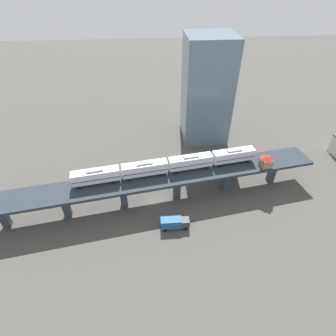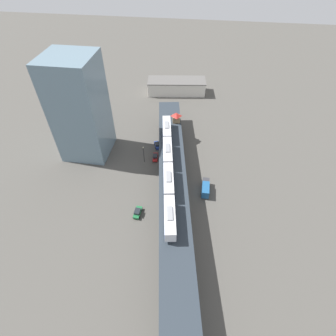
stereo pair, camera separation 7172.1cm
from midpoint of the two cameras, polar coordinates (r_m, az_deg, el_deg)
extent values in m
plane|color=#4C4944|center=(71.68, -21.91, -17.48)|extent=(400.00, 400.00, 0.00)
cube|color=#283039|center=(65.22, -23.78, -14.07)|extent=(23.13, 92.15, 0.80)
cube|color=#333D47|center=(61.65, -36.51, -47.86)|extent=(2.07, 2.07, 7.53)
cube|color=#333D47|center=(61.64, -29.57, -34.87)|extent=(2.07, 2.07, 7.53)
cube|color=#333D47|center=(65.18, -24.82, -22.34)|extent=(2.07, 2.07, 7.53)
cube|color=#333D47|center=(71.74, -21.41, -11.50)|extent=(2.07, 2.07, 7.53)
cube|color=#333D47|center=(80.60, -18.85, -2.73)|extent=(2.07, 2.07, 7.53)
cube|color=#333D47|center=(91.07, -16.87, 4.18)|extent=(2.07, 2.07, 7.53)
cube|color=silver|center=(57.77, -30.36, -24.52)|extent=(4.70, 12.29, 3.10)
cube|color=navy|center=(58.03, -30.24, -24.64)|extent=(4.70, 12.06, 0.24)
cube|color=gray|center=(56.32, -31.04, -23.82)|extent=(2.06, 4.37, 0.36)
cylinder|color=black|center=(59.11, -32.26, -28.77)|extent=(0.35, 0.86, 0.84)
cylinder|color=black|center=(58.04, -29.96, -29.31)|extent=(0.35, 0.86, 0.84)
cylinder|color=black|center=(61.38, -29.21, -21.59)|extent=(0.35, 0.86, 0.84)
cylinder|color=black|center=(60.36, -27.06, -21.93)|extent=(0.35, 0.86, 0.84)
cube|color=silver|center=(62.52, -26.29, -14.06)|extent=(4.70, 12.29, 3.10)
cube|color=navy|center=(62.75, -26.20, -14.21)|extent=(4.70, 12.06, 0.24)
cube|color=gray|center=(61.18, -26.80, -13.18)|extent=(2.06, 4.37, 0.36)
cylinder|color=black|center=(62.92, -27.88, -18.20)|extent=(0.35, 0.86, 0.84)
cylinder|color=black|center=(61.92, -25.81, -18.47)|extent=(0.35, 0.86, 0.84)
cylinder|color=black|center=(66.67, -25.57, -11.94)|extent=(0.35, 0.86, 0.84)
cylinder|color=black|center=(65.73, -23.64, -12.08)|extent=(0.35, 0.86, 0.84)
cube|color=silver|center=(69.26, -23.19, -5.29)|extent=(4.70, 12.29, 3.10)
cube|color=navy|center=(69.47, -23.12, -5.46)|extent=(4.70, 12.06, 0.24)
cube|color=gray|center=(68.05, -23.59, -4.34)|extent=(2.06, 4.37, 0.36)
cylinder|color=black|center=(68.85, -24.55, -9.07)|extent=(0.35, 0.86, 0.84)
cylinder|color=black|center=(67.94, -22.68, -9.16)|extent=(0.35, 0.86, 0.84)
cylinder|color=black|center=(73.75, -22.74, -3.88)|extent=(0.35, 0.86, 0.84)
cylinder|color=black|center=(72.90, -21.00, -3.90)|extent=(0.35, 0.86, 0.84)
cube|color=silver|center=(77.47, -20.76, 1.78)|extent=(4.70, 12.29, 3.10)
cube|color=navy|center=(77.66, -20.71, 1.62)|extent=(4.70, 12.06, 0.24)
cube|color=gray|center=(76.40, -21.08, 2.73)|extent=(2.06, 4.37, 0.36)
cylinder|color=black|center=(76.42, -21.94, -1.55)|extent=(0.35, 0.86, 0.84)
cylinder|color=black|center=(75.60, -20.25, -1.53)|extent=(0.35, 0.86, 0.84)
cylinder|color=black|center=(82.16, -20.50, 2.65)|extent=(0.35, 0.86, 0.84)
cylinder|color=black|center=(81.40, -18.92, 2.70)|extent=(0.35, 0.86, 0.84)
cube|color=#8C7251|center=(83.08, -16.75, 5.02)|extent=(3.22, 3.22, 2.50)
pyramid|color=maroon|center=(82.06, -16.99, 5.94)|extent=(3.70, 3.70, 0.90)
cube|color=#AD1E1E|center=(83.39, -22.47, -5.18)|extent=(2.29, 4.58, 0.80)
cube|color=#1E2328|center=(82.75, -22.64, -4.90)|extent=(1.88, 2.37, 0.76)
cylinder|color=black|center=(83.18, -23.23, -6.07)|extent=(0.31, 0.68, 0.66)
cylinder|color=black|center=(82.50, -22.14, -6.14)|extent=(0.31, 0.68, 0.66)
cylinder|color=black|center=(84.85, -22.64, -4.60)|extent=(0.31, 0.68, 0.66)
cylinder|color=black|center=(84.18, -21.57, -4.65)|extent=(0.31, 0.68, 0.66)
cube|color=#1E6638|center=(73.44, -31.65, -19.95)|extent=(2.06, 4.50, 0.80)
cube|color=#1E2328|center=(72.78, -31.96, -19.76)|extent=(1.77, 2.30, 0.76)
cylinder|color=black|center=(73.92, -32.70, -20.77)|extent=(0.28, 0.67, 0.66)
cylinder|color=black|center=(72.98, -31.62, -21.25)|extent=(0.28, 0.67, 0.66)
cylinder|color=black|center=(74.57, -31.43, -18.98)|extent=(0.28, 0.67, 0.66)
cylinder|color=black|center=(73.64, -30.36, -19.42)|extent=(0.28, 0.67, 0.66)
cube|color=#233D93|center=(87.54, -20.91, -1.74)|extent=(3.24, 4.75, 0.80)
cube|color=#1E2328|center=(86.90, -21.04, -1.45)|extent=(2.31, 2.64, 0.76)
cylinder|color=black|center=(86.98, -21.43, -2.67)|extent=(0.46, 0.70, 0.66)
cylinder|color=black|center=(86.63, -20.34, -2.51)|extent=(0.46, 0.70, 0.66)
cylinder|color=black|center=(89.00, -21.34, -1.35)|extent=(0.46, 0.70, 0.66)
cylinder|color=black|center=(88.65, -20.27, -1.19)|extent=(0.46, 0.70, 0.66)
cube|color=#333338|center=(69.97, -12.22, -13.39)|extent=(2.21, 2.01, 2.30)
cube|color=#1E5184|center=(68.12, -13.13, -15.80)|extent=(2.33, 5.21, 2.70)
cylinder|color=black|center=(70.67, -11.30, -14.02)|extent=(0.36, 1.00, 1.00)
cylinder|color=black|center=(71.20, -12.86, -13.76)|extent=(0.36, 1.00, 1.00)
cylinder|color=black|center=(68.32, -12.48, -17.63)|extent=(0.36, 1.00, 1.00)
cylinder|color=black|center=(68.90, -14.19, -17.31)|extent=(0.36, 1.00, 1.00)
cylinder|color=black|center=(82.39, -25.84, -4.72)|extent=(0.20, 0.20, 6.50)
sphere|color=beige|center=(80.05, -26.59, -3.08)|extent=(0.44, 0.44, 0.44)
cube|color=beige|center=(117.08, -11.56, 14.53)|extent=(29.02, 13.40, 6.40)
cube|color=#595654|center=(115.47, -11.80, 15.99)|extent=(29.61, 13.67, 0.40)
cube|color=slate|center=(89.54, -39.77, 5.49)|extent=(16.00, 16.00, 36.00)
camera|label=1|loc=(35.86, 52.69, 18.76)|focal=28.00mm
camera|label=2|loc=(35.86, -127.31, -18.76)|focal=28.00mm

